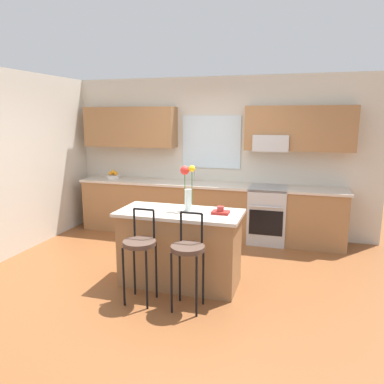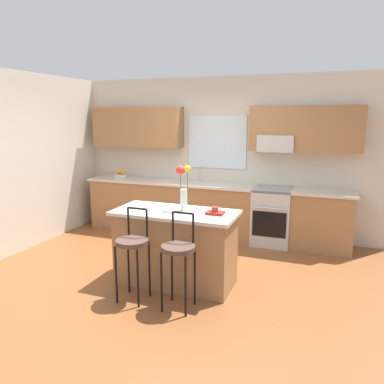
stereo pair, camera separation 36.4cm
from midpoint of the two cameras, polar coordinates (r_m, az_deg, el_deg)
ground_plane at (r=5.01m, az=-1.00°, el=-12.42°), size 14.00×14.00×0.00m
wall_left at (r=6.27m, az=-22.32°, el=4.40°), size 0.12×4.60×2.70m
back_wall_assembly at (r=6.48m, az=5.65°, el=6.79°), size 5.60×0.50×2.70m
counter_run at (r=6.39m, az=4.60°, el=-2.74°), size 4.56×0.64×0.92m
sink_faucet at (r=6.48m, az=2.75°, el=2.86°), size 0.02×0.13×0.23m
oven_range at (r=6.17m, az=13.86°, el=-3.61°), size 0.60×0.64×0.92m
kitchen_island at (r=4.59m, az=-0.25°, el=-8.50°), size 1.49×0.70×0.92m
bar_stool_near at (r=4.15m, az=-6.63°, el=-8.24°), size 0.36×0.36×1.04m
bar_stool_middle at (r=3.95m, az=0.59°, el=-9.25°), size 0.36×0.36×1.04m
flower_vase at (r=4.43m, az=1.01°, el=0.85°), size 0.19×0.11×0.55m
mug_ceramic at (r=4.32m, az=5.96°, el=-2.87°), size 0.08×0.08×0.09m
cookbook at (r=4.33m, az=5.98°, el=-3.23°), size 0.20×0.15×0.03m
fruit_bowl_oranges at (r=6.98m, az=-9.39°, el=2.59°), size 0.24×0.24×0.16m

